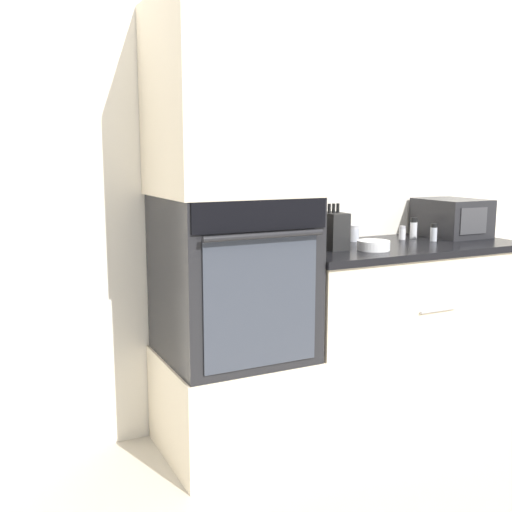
{
  "coord_description": "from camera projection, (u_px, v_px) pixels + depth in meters",
  "views": [
    {
      "loc": [
        -1.41,
        -2.15,
        1.39
      ],
      "look_at": [
        -0.25,
        0.21,
        0.94
      ],
      "focal_mm": 42.0,
      "sensor_mm": 36.0,
      "label": 1
    }
  ],
  "objects": [
    {
      "name": "ground_plane",
      "position": [
        325.0,
        461.0,
        2.74
      ],
      "size": [
        12.0,
        12.0,
        0.0
      ],
      "primitive_type": "plane",
      "color": "beige"
    },
    {
      "name": "wall_back",
      "position": [
        263.0,
        182.0,
        3.09
      ],
      "size": [
        8.0,
        0.05,
        2.5
      ],
      "color": "silver",
      "rests_on": "ground_plane"
    },
    {
      "name": "oven_cabinet_base",
      "position": [
        233.0,
        402.0,
        2.83
      ],
      "size": [
        0.65,
        0.6,
        0.47
      ],
      "color": "beige",
      "rests_on": "ground_plane"
    },
    {
      "name": "wall_oven",
      "position": [
        232.0,
        277.0,
        2.73
      ],
      "size": [
        0.63,
        0.64,
        0.74
      ],
      "color": "black",
      "rests_on": "oven_cabinet_base"
    },
    {
      "name": "oven_cabinet_upper",
      "position": [
        231.0,
        99.0,
        2.6
      ],
      "size": [
        0.65,
        0.6,
        0.83
      ],
      "color": "beige",
      "rests_on": "wall_oven"
    },
    {
      "name": "counter_unit",
      "position": [
        396.0,
        329.0,
        3.21
      ],
      "size": [
        1.28,
        0.63,
        0.93
      ],
      "color": "beige",
      "rests_on": "ground_plane"
    },
    {
      "name": "microwave",
      "position": [
        451.0,
        218.0,
        3.4
      ],
      "size": [
        0.3,
        0.37,
        0.21
      ],
      "color": "#232326",
      "rests_on": "counter_unit"
    },
    {
      "name": "knife_block",
      "position": [
        333.0,
        231.0,
        2.93
      ],
      "size": [
        0.1,
        0.15,
        0.22
      ],
      "color": "black",
      "rests_on": "counter_unit"
    },
    {
      "name": "bowl",
      "position": [
        373.0,
        245.0,
        2.91
      ],
      "size": [
        0.16,
        0.16,
        0.05
      ],
      "color": "white",
      "rests_on": "counter_unit"
    },
    {
      "name": "condiment_jar_near",
      "position": [
        402.0,
        233.0,
        3.27
      ],
      "size": [
        0.04,
        0.04,
        0.08
      ],
      "color": "silver",
      "rests_on": "counter_unit"
    },
    {
      "name": "condiment_jar_mid",
      "position": [
        354.0,
        233.0,
        3.2
      ],
      "size": [
        0.06,
        0.06,
        0.09
      ],
      "color": "silver",
      "rests_on": "counter_unit"
    },
    {
      "name": "condiment_jar_far",
      "position": [
        414.0,
        228.0,
        3.32
      ],
      "size": [
        0.04,
        0.04,
        0.11
      ],
      "color": "silver",
      "rests_on": "counter_unit"
    },
    {
      "name": "condiment_jar_back",
      "position": [
        434.0,
        233.0,
        3.21
      ],
      "size": [
        0.04,
        0.04,
        0.09
      ],
      "color": "silver",
      "rests_on": "counter_unit"
    }
  ]
}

